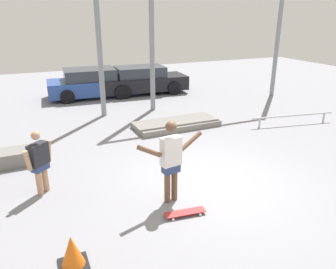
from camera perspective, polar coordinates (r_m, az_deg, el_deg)
The scene contains 10 objects.
ground_plane at distance 7.94m, azimuth 7.23°, elevation -8.23°, with size 36.00×36.00×0.00m, color gray.
skateboarder at distance 6.71m, azimuth 0.52°, elevation -4.09°, with size 1.53×0.34×1.79m.
skateboard at distance 6.70m, azimuth 2.99°, elevation -13.40°, with size 0.85×0.32×0.08m.
manual_pad at distance 11.57m, azimuth 1.45°, elevation 1.82°, with size 2.97×1.26×0.19m, color slate.
grind_rail at distance 12.56m, azimuth 20.92°, elevation 2.94°, with size 3.13×0.60×0.37m.
canopy_support_right at distance 14.59m, azimuth 9.41°, elevation 21.72°, with size 6.41×0.20×6.86m.
parked_car_blue at distance 16.11m, azimuth -12.97°, elevation 8.68°, with size 4.29×2.18×1.35m.
parked_car_black at distance 16.50m, azimuth -4.44°, elevation 9.40°, with size 4.33×2.06×1.33m.
bystander at distance 7.65m, azimuth -21.50°, elevation -4.26°, with size 0.63×0.58×1.45m.
traffic_cone at distance 5.66m, azimuth -16.36°, elevation -19.01°, with size 0.46×0.46×0.56m.
Camera 1 is at (-3.68, -5.94, 3.79)m, focal length 35.00 mm.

